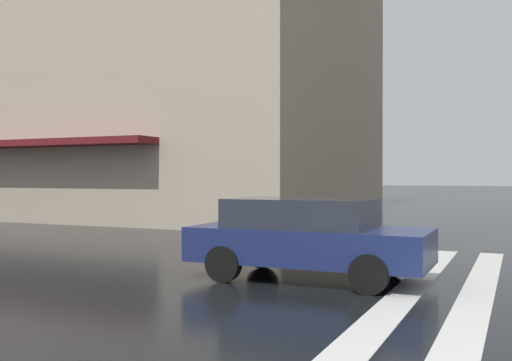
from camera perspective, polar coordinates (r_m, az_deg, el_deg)
The scene contains 1 object.
car_navy at distance 10.19m, azimuth 5.01°, elevation -5.46°, with size 1.85×4.10×1.41m.
Camera 1 is at (-4.05, 1.16, 1.80)m, focal length 40.77 mm.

